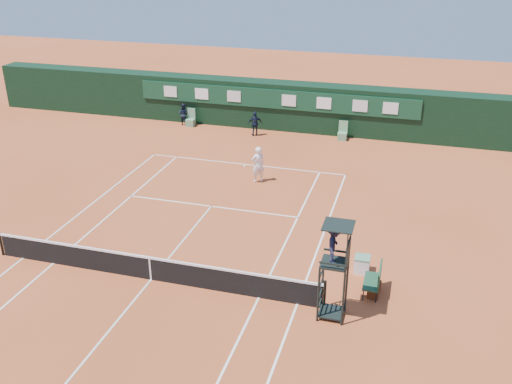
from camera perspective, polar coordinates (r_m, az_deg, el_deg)
ground at (r=21.52m, az=-10.43°, el=-8.61°), size 90.00×90.00×0.00m
court_lines at (r=21.52m, az=-10.43°, el=-8.59°), size 11.05×23.85×0.01m
tennis_net at (r=21.25m, az=-10.53°, el=-7.46°), size 12.90×0.10×1.10m
back_wall at (r=37.14m, az=2.07°, el=8.70°), size 40.00×1.65×3.00m
linesman_chair_left at (r=38.00m, az=-6.55°, el=7.05°), size 0.55×0.50×1.15m
linesman_chair_right at (r=35.53m, az=8.63°, el=5.69°), size 0.55×0.50×1.15m
umpire_chair at (r=18.21m, az=7.89°, el=-5.93°), size 0.96×0.95×3.42m
player_bench at (r=20.56m, az=11.84°, el=-8.48°), size 0.56×1.20×1.10m
tennis_bag at (r=20.78m, az=11.75°, el=-9.53°), size 0.43×0.87×0.32m
cooler at (r=21.81m, az=10.56°, el=-7.12°), size 0.57×0.57×0.65m
tennis_ball at (r=28.52m, az=-0.09°, el=0.54°), size 0.06×0.06×0.06m
player at (r=28.82m, az=0.20°, el=2.77°), size 0.82×0.79×1.88m
ball_kid_left at (r=38.18m, az=-7.25°, el=7.73°), size 0.79×0.67×1.44m
ball_kid_right at (r=35.73m, az=-0.09°, el=6.85°), size 0.98×0.74×1.55m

